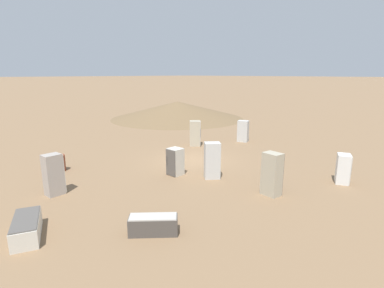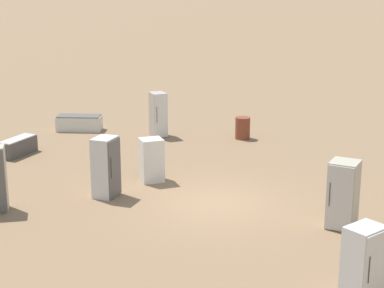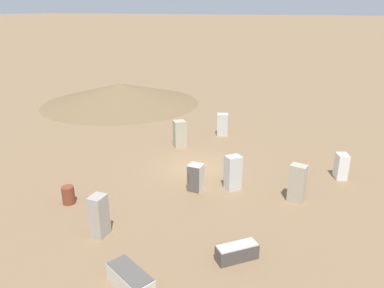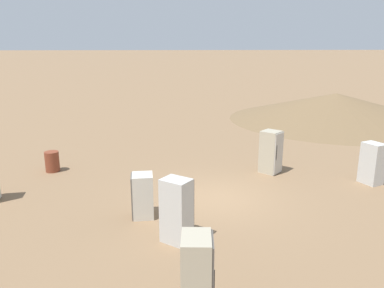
{
  "view_description": "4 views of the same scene",
  "coord_description": "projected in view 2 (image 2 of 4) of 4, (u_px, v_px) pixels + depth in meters",
  "views": [
    {
      "loc": [
        -12.74,
        -12.14,
        5.2
      ],
      "look_at": [
        -1.1,
        -0.92,
        1.37
      ],
      "focal_mm": 28.0,
      "sensor_mm": 36.0,
      "label": 1
    },
    {
      "loc": [
        16.62,
        -6.55,
        6.7
      ],
      "look_at": [
        -1.22,
        -0.21,
        1.51
      ],
      "focal_mm": 60.0,
      "sensor_mm": 36.0,
      "label": 2
    },
    {
      "loc": [
        -18.59,
        -8.51,
        9.0
      ],
      "look_at": [
        -1.14,
        -0.24,
        1.95
      ],
      "focal_mm": 35.0,
      "sensor_mm": 36.0,
      "label": 3
    },
    {
      "loc": [
        -2.34,
        -12.3,
        5.32
      ],
      "look_at": [
        -0.69,
        1.33,
        1.71
      ],
      "focal_mm": 35.0,
      "sensor_mm": 36.0,
      "label": 4
    }
  ],
  "objects": [
    {
      "name": "ground_plane",
      "position": [
        212.0,
        203.0,
        18.99
      ],
      "size": [
        1000.0,
        1000.0,
        0.0
      ],
      "primitive_type": "plane",
      "color": "#846647"
    },
    {
      "name": "discarded_fridge_8",
      "position": [
        106.0,
        167.0,
        19.31
      ],
      "size": [
        0.98,
        0.97,
        1.85
      ],
      "rotation": [
        0.0,
        0.0,
        5.58
      ],
      "color": "silver",
      "rests_on": "ground_plane"
    },
    {
      "name": "discarded_fridge_4",
      "position": [
        343.0,
        195.0,
        16.98
      ],
      "size": [
        1.05,
        1.05,
        1.84
      ],
      "rotation": [
        0.0,
        0.0,
        3.89
      ],
      "color": "#B2A88E",
      "rests_on": "ground_plane"
    },
    {
      "name": "discarded_fridge_1",
      "position": [
        364.0,
        264.0,
        13.19
      ],
      "size": [
        0.85,
        0.94,
        1.65
      ],
      "rotation": [
        0.0,
        0.0,
        5.04
      ],
      "color": "silver",
      "rests_on": "ground_plane"
    },
    {
      "name": "discarded_fridge_7",
      "position": [
        18.0,
        147.0,
        23.8
      ],
      "size": [
        1.55,
        1.52,
        0.64
      ],
      "rotation": [
        0.0,
        0.0,
        0.81
      ],
      "color": "#4C4742",
      "rests_on": "ground_plane"
    },
    {
      "name": "discarded_fridge_0",
      "position": [
        151.0,
        160.0,
        20.78
      ],
      "size": [
        0.71,
        0.71,
        1.42
      ],
      "rotation": [
        0.0,
        0.0,
        1.58
      ],
      "color": "beige",
      "rests_on": "ground_plane"
    },
    {
      "name": "rusty_barrel",
      "position": [
        243.0,
        128.0,
        26.05
      ],
      "size": [
        0.6,
        0.6,
        0.89
      ],
      "color": "brown",
      "rests_on": "ground_plane"
    },
    {
      "name": "discarded_fridge_3",
      "position": [
        79.0,
        123.0,
        27.41
      ],
      "size": [
        1.46,
        2.04,
        0.66
      ],
      "rotation": [
        0.0,
        0.0,
        2.74
      ],
      "color": "beige",
      "rests_on": "ground_plane"
    },
    {
      "name": "discarded_fridge_2",
      "position": [
        158.0,
        115.0,
        26.3
      ],
      "size": [
        0.8,
        0.61,
        1.83
      ],
      "rotation": [
        0.0,
        0.0,
        4.77
      ],
      "color": "#A89E93",
      "rests_on": "ground_plane"
    }
  ]
}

